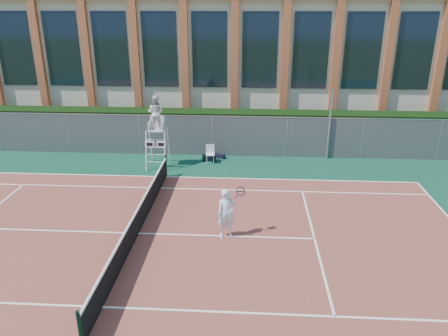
# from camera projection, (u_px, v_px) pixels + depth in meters

# --- Properties ---
(ground) EXTENTS (120.00, 120.00, 0.00)m
(ground) POSITION_uv_depth(u_px,v_px,m) (138.00, 234.00, 15.97)
(ground) COLOR #233814
(apron) EXTENTS (36.00, 20.00, 0.01)m
(apron) POSITION_uv_depth(u_px,v_px,m) (144.00, 221.00, 16.90)
(apron) COLOR #0D3A27
(apron) RESTS_ON ground
(tennis_court) EXTENTS (23.77, 10.97, 0.02)m
(tennis_court) POSITION_uv_depth(u_px,v_px,m) (138.00, 234.00, 15.97)
(tennis_court) COLOR brown
(tennis_court) RESTS_ON apron
(tennis_net) EXTENTS (0.10, 11.30, 1.10)m
(tennis_net) POSITION_uv_depth(u_px,v_px,m) (137.00, 221.00, 15.78)
(tennis_net) COLOR black
(tennis_net) RESTS_ON ground
(fence) EXTENTS (40.00, 0.06, 2.20)m
(fence) POSITION_uv_depth(u_px,v_px,m) (176.00, 136.00, 23.77)
(fence) COLOR #595E60
(fence) RESTS_ON ground
(hedge) EXTENTS (40.00, 1.40, 2.20)m
(hedge) POSITION_uv_depth(u_px,v_px,m) (180.00, 129.00, 24.89)
(hedge) COLOR black
(hedge) RESTS_ON ground
(building) EXTENTS (45.00, 10.60, 8.22)m
(building) POSITION_uv_depth(u_px,v_px,m) (195.00, 58.00, 31.19)
(building) COLOR beige
(building) RESTS_ON ground
(steel_pole) EXTENTS (0.12, 0.12, 3.75)m
(steel_pole) POSITION_uv_depth(u_px,v_px,m) (329.00, 125.00, 22.93)
(steel_pole) COLOR #9EA0A5
(steel_pole) RESTS_ON ground
(umpire_chair) EXTENTS (1.04, 1.59, 3.71)m
(umpire_chair) POSITION_uv_depth(u_px,v_px,m) (156.00, 114.00, 21.60)
(umpire_chair) COLOR white
(umpire_chair) RESTS_ON ground
(plastic_chair) EXTENTS (0.48, 0.48, 0.96)m
(plastic_chair) POSITION_uv_depth(u_px,v_px,m) (210.00, 152.00, 22.82)
(plastic_chair) COLOR silver
(plastic_chair) RESTS_ON apron
(sports_bag_near) EXTENTS (0.75, 0.38, 0.30)m
(sports_bag_near) POSITION_uv_depth(u_px,v_px,m) (209.00, 158.00, 23.18)
(sports_bag_near) COLOR black
(sports_bag_near) RESTS_ON apron
(sports_bag_far) EXTENTS (0.60, 0.46, 0.22)m
(sports_bag_far) POSITION_uv_depth(u_px,v_px,m) (220.00, 156.00, 23.61)
(sports_bag_far) COLOR black
(sports_bag_far) RESTS_ON apron
(tennis_player) EXTENTS (1.07, 0.78, 1.84)m
(tennis_player) POSITION_uv_depth(u_px,v_px,m) (226.00, 213.00, 15.44)
(tennis_player) COLOR white
(tennis_player) RESTS_ON tennis_court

